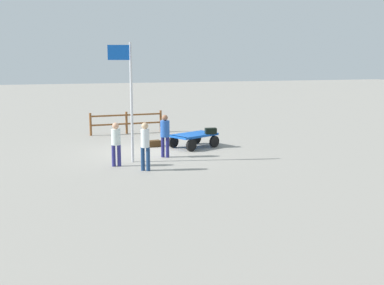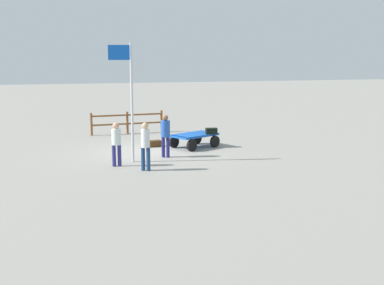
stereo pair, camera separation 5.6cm
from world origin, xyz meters
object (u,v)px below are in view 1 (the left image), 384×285
worker_lead (165,132)px  worker_supervisor (116,141)px  suitcase_olive (154,144)px  worker_trailing (145,143)px  suitcase_dark (211,131)px  flagpole (129,92)px  luggage_cart (194,137)px

worker_lead → worker_supervisor: bearing=26.1°
suitcase_olive → worker_trailing: 4.80m
worker_trailing → suitcase_olive: bearing=-106.8°
worker_trailing → suitcase_dark: bearing=-136.6°
suitcase_dark → worker_lead: worker_lead is taller
worker_lead → flagpole: size_ratio=0.38×
worker_trailing → worker_supervisor: 1.34m
suitcase_dark → worker_supervisor: worker_supervisor is taller
luggage_cart → worker_trailing: (3.01, 3.76, 0.53)m
worker_lead → worker_trailing: size_ratio=1.00×
worker_supervisor → flagpole: size_ratio=0.36×
suitcase_dark → suitcase_olive: 2.65m
luggage_cart → suitcase_dark: suitcase_dark is taller
worker_lead → worker_trailing: 2.41m
suitcase_dark → suitcase_olive: size_ratio=0.88×
worker_trailing → worker_supervisor: size_ratio=1.06×
suitcase_dark → worker_lead: 2.92m
worker_lead → flagpole: 2.31m
worker_supervisor → luggage_cart: bearing=-144.8°
flagpole → worker_trailing: bearing=99.5°
worker_supervisor → flagpole: bearing=-137.4°
worker_lead → worker_supervisor: (2.13, 1.05, -0.07)m
suitcase_dark → worker_trailing: bearing=43.4°
worker_lead → worker_trailing: (1.25, 2.06, -0.04)m
suitcase_olive → worker_supervisor: (2.24, 3.50, 0.82)m
suitcase_olive → worker_trailing: worker_trailing is taller
luggage_cart → worker_lead: worker_lead is taller
flagpole → suitcase_dark: bearing=-154.0°
suitcase_dark → worker_trailing: worker_trailing is taller
luggage_cart → flagpole: flagpole is taller
worker_supervisor → worker_lead: bearing=-153.9°
suitcase_olive → worker_supervisor: worker_supervisor is taller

